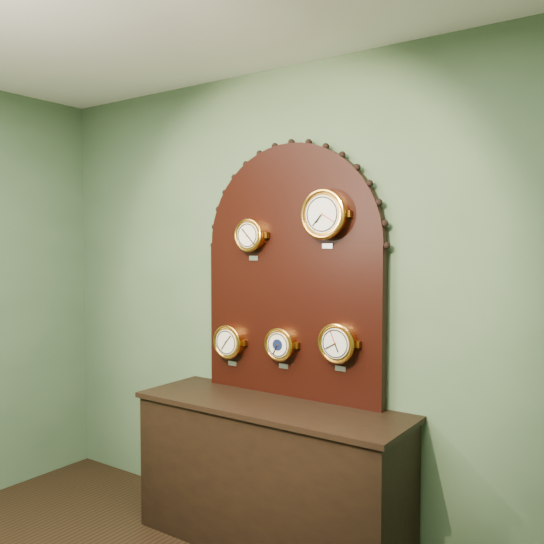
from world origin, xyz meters
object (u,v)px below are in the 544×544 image
Objects in this scene: arabic_clock at (325,214)px; barometer at (281,344)px; tide_clock at (338,343)px; display_board at (291,263)px; hygrometer at (229,342)px; roman_clock at (250,235)px; shop_counter at (270,477)px.

barometer is at bearing 179.64° from arabic_clock.
barometer is 0.39m from tide_clock.
hygrometer is at bearing -171.08° from display_board.
arabic_clock is (0.52, -0.00, 0.11)m from roman_clock.
roman_clock reaches higher than shop_counter.
barometer is at bearing 179.92° from tide_clock.
tide_clock reaches higher than shop_counter.
hygrometer is at bearing 160.00° from shop_counter.
arabic_clock reaches higher than hygrometer.
hygrometer is at bearing -179.91° from roman_clock.
display_board is at bearing 169.29° from tide_clock.
hygrometer reaches higher than shop_counter.
shop_counter is 1.05× the size of display_board.
tide_clock is (0.35, -0.07, -0.44)m from display_board.
display_board is at bearing 14.61° from roman_clock.
display_board is at bearing 8.92° from hygrometer.
display_board reaches higher than arabic_clock.
arabic_clock is 0.72m from tide_clock.
roman_clock is at bearing 179.79° from arabic_clock.
barometer reaches higher than shop_counter.
shop_counter is 6.25× the size of roman_clock.
roman_clock is at bearing 148.71° from shop_counter.
arabic_clock is at bearing -0.14° from hygrometer.
display_board reaches higher than shop_counter.
hygrometer is at bearing 179.86° from arabic_clock.
shop_counter is 6.38× the size of barometer.
display_board is 0.39m from arabic_clock.
roman_clock is (-0.25, 0.15, 1.39)m from shop_counter.
display_board is at bearing 90.00° from shop_counter.
arabic_clock reaches higher than roman_clock.
roman_clock is at bearing -165.39° from display_board.
display_board is at bearing 165.63° from arabic_clock.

